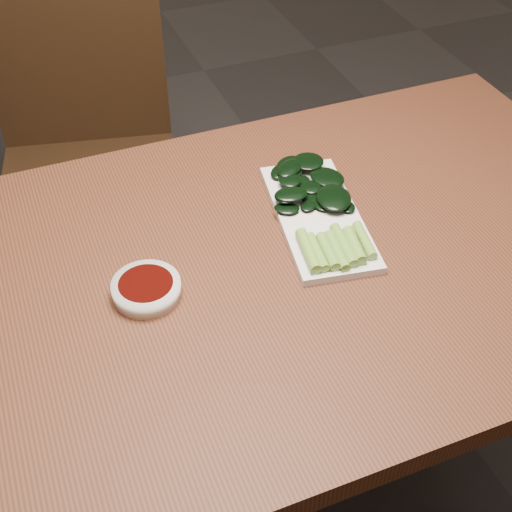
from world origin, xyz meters
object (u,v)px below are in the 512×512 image
object	(u,v)px
serving_plate	(318,217)
sauce_bowl	(146,289)
table	(255,295)
gai_lan	(316,204)
chair_far	(87,152)

from	to	relation	value
serving_plate	sauce_bowl	bearing A→B (deg)	-168.45
table	gai_lan	xyz separation A→B (m)	(0.14, 0.08, 0.10)
chair_far	sauce_bowl	size ratio (longest dim) A/B	8.42
chair_far	sauce_bowl	world-z (taller)	chair_far
table	gai_lan	bearing A→B (deg)	28.16
table	chair_far	xyz separation A→B (m)	(-0.14, 0.82, -0.19)
gai_lan	table	bearing A→B (deg)	-151.84
table	sauce_bowl	bearing A→B (deg)	-179.22
table	serving_plate	distance (m)	0.17
sauce_bowl	table	bearing A→B (deg)	0.78
serving_plate	gai_lan	bearing A→B (deg)	87.03
sauce_bowl	gai_lan	bearing A→B (deg)	13.78
chair_far	sauce_bowl	distance (m)	0.86
sauce_bowl	gai_lan	size ratio (longest dim) A/B	0.33
chair_far	gai_lan	xyz separation A→B (m)	(0.28, -0.74, 0.29)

